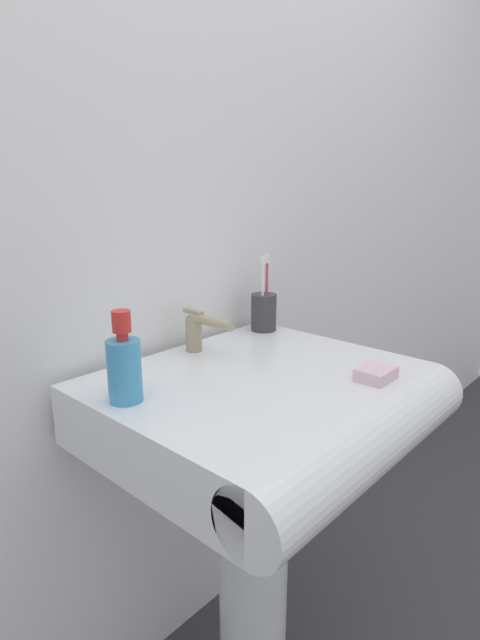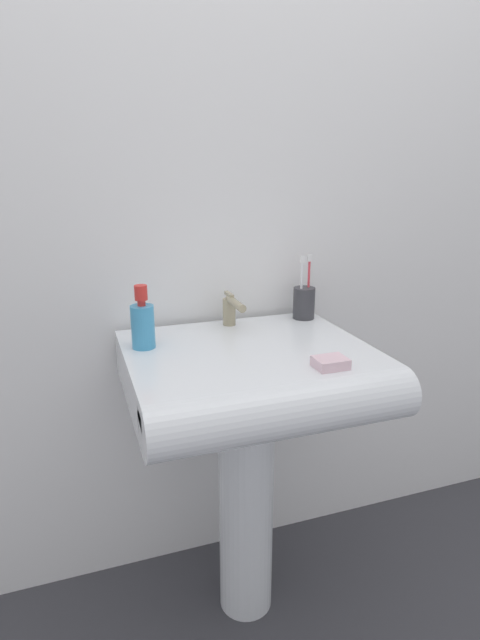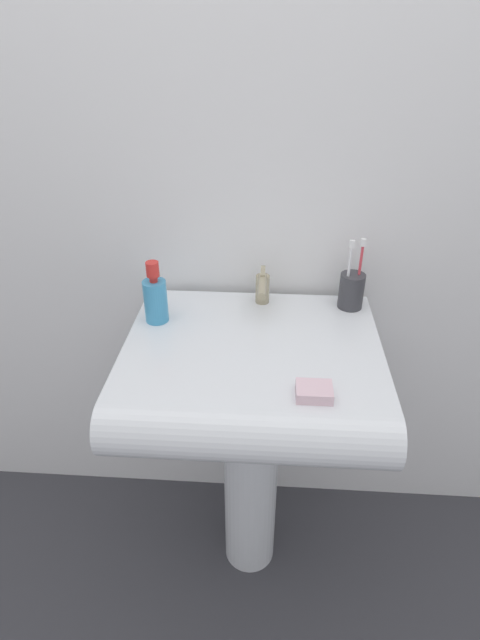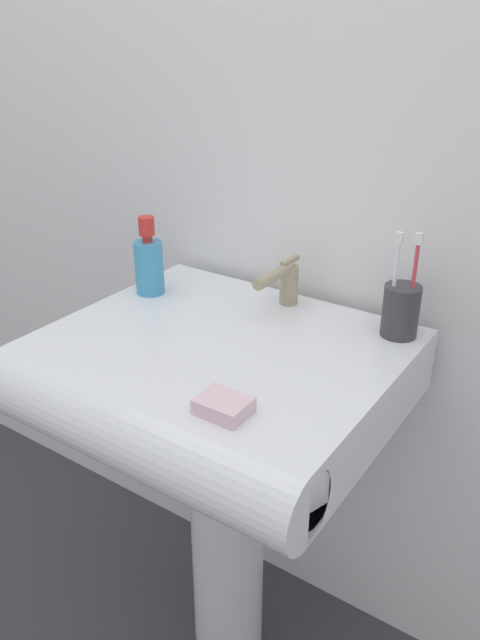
% 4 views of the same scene
% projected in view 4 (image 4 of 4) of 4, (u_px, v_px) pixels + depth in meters
% --- Properties ---
extents(wall_back, '(5.00, 0.05, 2.40)m').
position_uv_depth(wall_back, '(313.00, 97.00, 1.16)').
color(wall_back, white).
rests_on(wall_back, ground).
extents(sink_pedestal, '(0.15, 0.15, 0.70)m').
position_uv_depth(sink_pedestal, '(228.00, 535.00, 1.32)').
color(sink_pedestal, white).
rests_on(sink_pedestal, ground).
extents(sink_basin, '(0.61, 0.55, 0.12)m').
position_uv_depth(sink_basin, '(210.00, 379.00, 1.10)').
color(sink_basin, white).
rests_on(sink_basin, sink_pedestal).
extents(faucet, '(0.04, 0.15, 0.10)m').
position_uv_depth(faucet, '(284.00, 281.00, 1.21)').
color(faucet, tan).
rests_on(faucet, sink_basin).
extents(toothbrush_cup, '(0.07, 0.07, 0.19)m').
position_uv_depth(toothbrush_cup, '(401.00, 309.00, 1.10)').
color(toothbrush_cup, '#38383D').
rests_on(toothbrush_cup, sink_basin).
extents(soap_bottle, '(0.06, 0.06, 0.16)m').
position_uv_depth(soap_bottle, '(149.00, 264.00, 1.27)').
color(soap_bottle, '#3F99CC').
rests_on(soap_bottle, sink_basin).
extents(bar_soap, '(0.07, 0.06, 0.02)m').
position_uv_depth(bar_soap, '(224.00, 406.00, 0.90)').
color(bar_soap, silver).
rests_on(bar_soap, sink_basin).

